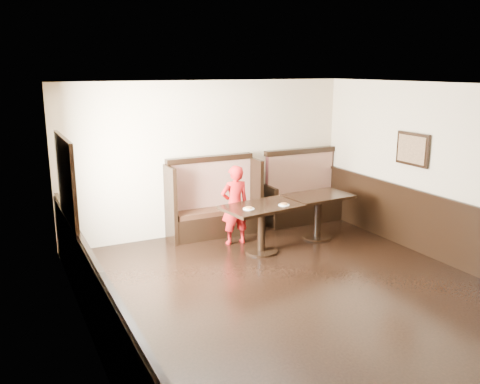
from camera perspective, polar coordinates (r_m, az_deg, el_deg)
ground at (r=6.84m, az=8.29°, el=-12.52°), size 7.00×7.00×0.00m
room_shell at (r=6.64m, az=4.97°, el=-6.95°), size 7.00×7.00×7.00m
booth_main at (r=9.37m, az=-3.01°, el=-1.63°), size 1.75×0.72×1.45m
booth_neighbor at (r=10.28m, az=7.03°, el=-0.59°), size 1.65×0.72×1.45m
table_main at (r=8.40m, az=2.44°, el=-2.76°), size 1.37×0.96×0.81m
table_neighbor at (r=9.23m, az=8.75°, el=-1.54°), size 1.20×0.83×0.80m
child at (r=8.80m, az=-0.58°, el=-1.47°), size 0.52×0.35×1.40m
pizza_plate_left at (r=8.13m, az=0.99°, el=-1.84°), size 0.19×0.19×0.03m
pizza_plate_right at (r=8.38m, az=4.95°, el=-1.41°), size 0.18×0.18×0.03m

